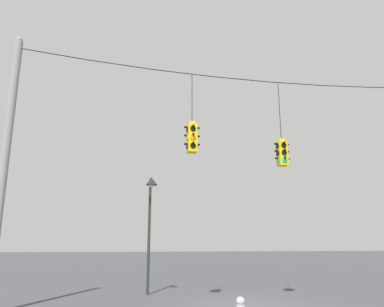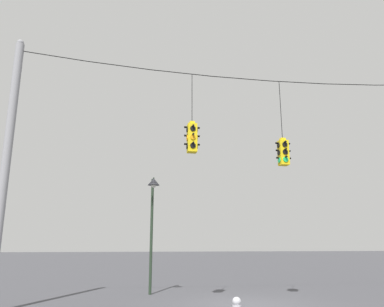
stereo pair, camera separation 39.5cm
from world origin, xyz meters
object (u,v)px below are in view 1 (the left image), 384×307
Objects in this scene: utility_pole_left at (4,164)px; traffic_light_near_left_pole at (282,153)px; street_lamp at (151,205)px; traffic_light_over_intersection at (192,137)px.

utility_pole_left reaches higher than traffic_light_near_left_pole.
street_lamp is at bearing 32.00° from utility_pole_left.
utility_pole_left is 2.97× the size of traffic_light_over_intersection.
traffic_light_over_intersection reaches higher than traffic_light_near_left_pole.
traffic_light_over_intersection is 3.55m from traffic_light_near_left_pole.
traffic_light_near_left_pole is 0.71× the size of street_lamp.
traffic_light_near_left_pole is at bearing -34.37° from street_lamp.
utility_pole_left is 1.89× the size of street_lamp.
traffic_light_over_intersection is at bearing -70.41° from street_lamp.
traffic_light_over_intersection is 4.02m from street_lamp.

